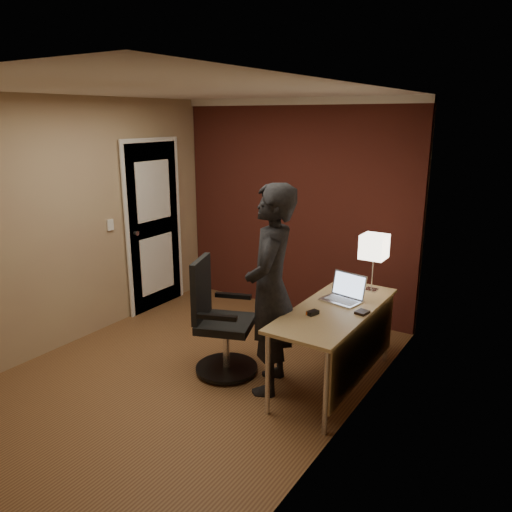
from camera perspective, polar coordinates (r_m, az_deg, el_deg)
name	(u,v)px	position (r m, az deg, el deg)	size (l,w,h in m)	color
room	(257,201)	(5.69, 0.10, 6.28)	(4.00, 4.00, 4.00)	brown
desk	(342,324)	(4.33, 9.85, -7.61)	(0.60, 1.50, 0.73)	tan
desk_lamp	(374,247)	(4.67, 13.34, 0.96)	(0.22, 0.22, 0.54)	silver
laptop	(345,293)	(4.48, 10.12, -4.19)	(0.37, 0.32, 0.23)	silver
mouse	(313,313)	(4.14, 6.49, -6.46)	(0.06, 0.10, 0.03)	black
wallet	(362,312)	(4.23, 12.03, -6.31)	(0.09, 0.11, 0.02)	black
office_chair	(219,325)	(4.59, -4.28, -7.84)	(0.61, 0.67, 1.06)	black
person	(271,290)	(4.18, 1.68, -3.93)	(0.65, 0.43, 1.79)	black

